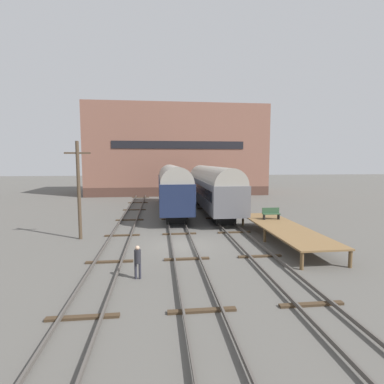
{
  "coord_description": "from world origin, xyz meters",
  "views": [
    {
      "loc": [
        -1.58,
        -19.59,
        5.63
      ],
      "look_at": [
        2.16,
        13.4,
        2.2
      ],
      "focal_mm": 28.0,
      "sensor_mm": 36.0,
      "label": 1
    }
  ],
  "objects_px": {
    "train_car_grey": "(212,186)",
    "person_worker": "(138,259)",
    "train_car_navy": "(172,185)",
    "bench": "(271,213)",
    "utility_pole": "(79,189)"
  },
  "relations": [
    {
      "from": "train_car_grey",
      "to": "train_car_navy",
      "type": "bearing_deg",
      "value": 167.74
    },
    {
      "from": "train_car_grey",
      "to": "train_car_navy",
      "type": "distance_m",
      "value": 4.43
    },
    {
      "from": "train_car_grey",
      "to": "train_car_navy",
      "type": "relative_size",
      "value": 1.0
    },
    {
      "from": "train_car_grey",
      "to": "utility_pole",
      "type": "height_order",
      "value": "utility_pole"
    },
    {
      "from": "train_car_grey",
      "to": "person_worker",
      "type": "bearing_deg",
      "value": -110.59
    },
    {
      "from": "person_worker",
      "to": "utility_pole",
      "type": "distance_m",
      "value": 9.6
    },
    {
      "from": "train_car_grey",
      "to": "bench",
      "type": "relative_size",
      "value": 13.21
    },
    {
      "from": "train_car_grey",
      "to": "person_worker",
      "type": "distance_m",
      "value": 19.8
    },
    {
      "from": "train_car_grey",
      "to": "bench",
      "type": "xyz_separation_m",
      "value": [
        2.98,
        -9.94,
        -1.34
      ]
    },
    {
      "from": "train_car_grey",
      "to": "utility_pole",
      "type": "relative_size",
      "value": 2.63
    },
    {
      "from": "bench",
      "to": "utility_pole",
      "type": "height_order",
      "value": "utility_pole"
    },
    {
      "from": "train_car_navy",
      "to": "person_worker",
      "type": "xyz_separation_m",
      "value": [
        -2.6,
        -19.39,
        -1.95
      ]
    },
    {
      "from": "train_car_navy",
      "to": "person_worker",
      "type": "bearing_deg",
      "value": -97.64
    },
    {
      "from": "bench",
      "to": "person_worker",
      "type": "xyz_separation_m",
      "value": [
        -9.91,
        -8.51,
        -0.55
      ]
    },
    {
      "from": "train_car_navy",
      "to": "person_worker",
      "type": "distance_m",
      "value": 19.66
    }
  ]
}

